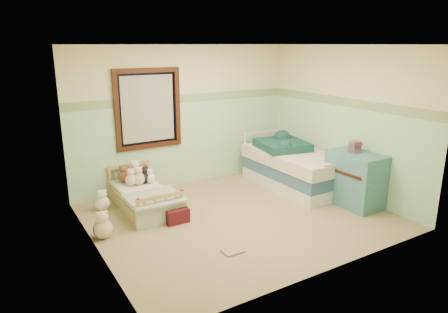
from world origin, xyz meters
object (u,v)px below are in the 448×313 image
plush_floor_cream (103,204)px  plush_floor_tan (103,229)px  twin_bed_frame (294,181)px  floor_book (233,251)px  red_pillow (175,214)px  dresser (355,179)px  toddler_bed_frame (144,202)px

plush_floor_cream → plush_floor_tan: (-0.25, -0.94, 0.02)m
twin_bed_frame → floor_book: (-2.22, -1.44, -0.10)m
plush_floor_cream → red_pillow: plush_floor_cream is taller
plush_floor_tan → twin_bed_frame: plush_floor_tan is taller
red_pillow → floor_book: 1.22m
dresser → red_pillow: 2.89m
dresser → floor_book: (-2.49, -0.29, -0.42)m
toddler_bed_frame → dresser: (2.93, -1.63, 0.34)m
red_pillow → plush_floor_tan: bearing=179.2°
toddler_bed_frame → twin_bed_frame: bearing=-10.2°
toddler_bed_frame → plush_floor_tan: size_ratio=5.55×
twin_bed_frame → red_pillow: (-2.45, -0.24, -0.00)m
plush_floor_cream → dresser: dresser is taller
plush_floor_cream → twin_bed_frame: bearing=-12.4°
toddler_bed_frame → twin_bed_frame: 2.70m
toddler_bed_frame → plush_floor_cream: size_ratio=6.29×
dresser → floor_book: dresser is taller
dresser → floor_book: size_ratio=3.33×
plush_floor_cream → red_pillow: 1.25m
plush_floor_tan → dresser: 3.89m
toddler_bed_frame → floor_book: (0.44, -1.92, -0.08)m
toddler_bed_frame → plush_floor_tan: plush_floor_tan is taller
plush_floor_tan → twin_bed_frame: (3.50, 0.22, -0.02)m
twin_bed_frame → dresser: size_ratio=2.21×
toddler_bed_frame → plush_floor_cream: plush_floor_cream is taller
toddler_bed_frame → plush_floor_tan: bearing=-140.0°
plush_floor_cream → twin_bed_frame: (3.25, -0.71, -0.00)m
dresser → plush_floor_cream: bearing=152.2°
toddler_bed_frame → red_pillow: bearing=-73.7°
plush_floor_cream → floor_book: (1.03, -2.15, -0.10)m
plush_floor_cream → red_pillow: size_ratio=0.68×
twin_bed_frame → red_pillow: 2.46m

